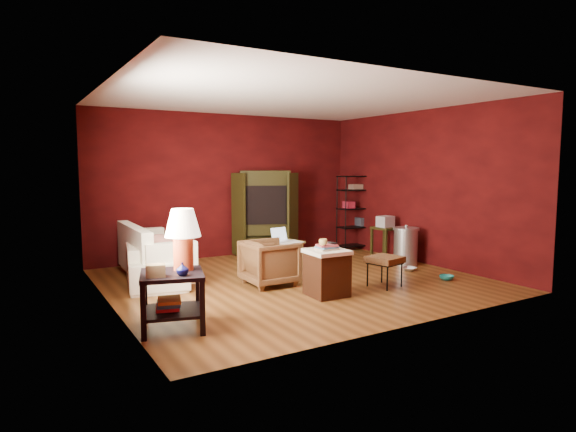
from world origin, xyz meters
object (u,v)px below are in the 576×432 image
Objects in this scene: side_table at (178,257)px; tv_armoire at (265,211)px; laptop_desk at (284,245)px; sofa at (154,253)px; armchair at (270,260)px; wire_shelving at (356,209)px; hamper at (327,272)px.

tv_armoire is at bearing 49.49° from side_table.
laptop_desk is (2.42, 1.82, -0.33)m from side_table.
side_table is (-0.38, -2.42, 0.38)m from sofa.
sofa is 1.89m from armchair.
tv_armoire is at bearing 169.26° from wire_shelving.
tv_armoire is (2.51, 0.96, 0.47)m from sofa.
hamper is 0.44× the size of tv_armoire.
armchair is 0.57× the size of side_table.
side_table is at bearing 122.77° from armchair.
wire_shelving is at bearing 10.46° from tv_armoire.
sofa reaches higher than hamper.
side_table is 1.78× the size of laptop_desk.
sofa is at bearing -171.58° from wire_shelving.
wire_shelving reaches higher than sofa.
hamper is 1.00× the size of laptop_desk.
sofa reaches higher than armchair.
armchair is 1.01× the size of laptop_desk.
wire_shelving is at bearing 45.44° from hamper.
hamper is (0.39, -0.94, -0.04)m from armchair.
hamper is at bearing 5.69° from side_table.
sofa is 2.84m from hamper.
armchair is 0.44× the size of tv_armoire.
side_table reaches higher than laptop_desk.
wire_shelving is (3.08, 1.79, 0.50)m from armchair.
armchair is at bearing 32.90° from side_table.
tv_armoire reaches higher than laptop_desk.
armchair reaches higher than laptop_desk.
tv_armoire is at bearing 77.25° from hamper.
tv_armoire is (0.47, 1.56, 0.42)m from laptop_desk.
sofa is at bearing -136.07° from tv_armoire.
side_table reaches higher than armchair.
hamper is at bearing -79.88° from tv_armoire.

